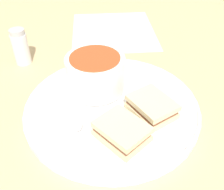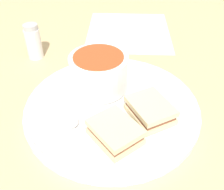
# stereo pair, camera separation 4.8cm
# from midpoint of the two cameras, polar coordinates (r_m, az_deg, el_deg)

# --- Properties ---
(ground_plane) EXTENTS (2.40, 2.40, 0.00)m
(ground_plane) POSITION_cam_midpoint_polar(r_m,az_deg,el_deg) (0.50, -2.72, -3.45)
(ground_plane) COLOR #D1B27F
(plate) EXTENTS (0.33, 0.33, 0.02)m
(plate) POSITION_cam_midpoint_polar(r_m,az_deg,el_deg) (0.50, -2.76, -2.65)
(plate) COLOR white
(plate) RESTS_ON ground_plane
(soup_bowl) EXTENTS (0.11, 0.11, 0.07)m
(soup_bowl) POSITION_cam_midpoint_polar(r_m,az_deg,el_deg) (0.51, -6.31, 4.71)
(soup_bowl) COLOR white
(soup_bowl) RESTS_ON plate
(spoon) EXTENTS (0.02, 0.12, 0.01)m
(spoon) POSITION_cam_midpoint_polar(r_m,az_deg,el_deg) (0.46, -11.40, -5.63)
(spoon) COLOR silver
(spoon) RESTS_ON plate
(sandwich_half_near) EXTENTS (0.09, 0.10, 0.03)m
(sandwich_half_near) POSITION_cam_midpoint_polar(r_m,az_deg,el_deg) (0.42, -1.12, -8.04)
(sandwich_half_near) COLOR beige
(sandwich_half_near) RESTS_ON plate
(sandwich_half_far) EXTENTS (0.08, 0.09, 0.03)m
(sandwich_half_far) POSITION_cam_midpoint_polar(r_m,az_deg,el_deg) (0.47, 5.77, -2.63)
(sandwich_half_far) COLOR beige
(sandwich_half_far) RESTS_ON plate
(salt_shaker) EXTENTS (0.04, 0.04, 0.09)m
(salt_shaker) POSITION_cam_midpoint_polar(r_m,az_deg,el_deg) (0.66, -21.31, 9.65)
(salt_shaker) COLOR silver
(salt_shaker) RESTS_ON ground_plane
(menu_sheet) EXTENTS (0.31, 0.33, 0.00)m
(menu_sheet) POSITION_cam_midpoint_polar(r_m,az_deg,el_deg) (0.79, -1.48, 13.77)
(menu_sheet) COLOR white
(menu_sheet) RESTS_ON ground_plane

